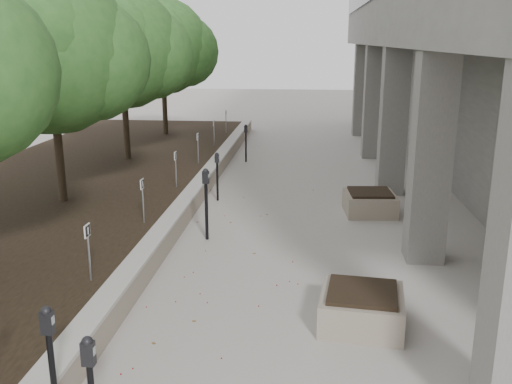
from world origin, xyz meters
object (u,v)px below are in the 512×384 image
at_px(crabapple_tree_3, 53,87).
at_px(crabapple_tree_5, 163,67).
at_px(planter_back, 370,202).
at_px(parking_meter_5, 246,143).
at_px(parking_meter_4, 217,177).
at_px(parking_meter_3, 206,204).
at_px(parking_meter_2, 53,371).
at_px(planter_front, 362,307).
at_px(crabapple_tree_4, 123,74).

height_order(crabapple_tree_3, crabapple_tree_5, same).
relative_size(crabapple_tree_3, planter_back, 4.49).
relative_size(crabapple_tree_3, parking_meter_5, 4.09).
xyz_separation_m(crabapple_tree_3, parking_meter_4, (3.51, 1.72, -2.46)).
height_order(crabapple_tree_3, planter_back, crabapple_tree_3).
bearing_deg(parking_meter_5, parking_meter_3, -86.81).
distance_m(crabapple_tree_3, parking_meter_5, 8.05).
distance_m(parking_meter_2, planter_back, 9.52).
bearing_deg(parking_meter_2, parking_meter_4, 89.88).
xyz_separation_m(crabapple_tree_5, parking_meter_2, (3.25, -17.58, -2.36)).
distance_m(parking_meter_2, parking_meter_4, 9.30).
distance_m(parking_meter_5, planter_front, 11.93).
distance_m(crabapple_tree_3, planter_front, 8.78).
bearing_deg(parking_meter_4, crabapple_tree_5, 116.10).
xyz_separation_m(crabapple_tree_4, parking_meter_3, (3.77, -6.31, -2.33)).
bearing_deg(crabapple_tree_4, parking_meter_4, -43.04).
bearing_deg(parking_meter_5, crabapple_tree_3, -116.19).
relative_size(parking_meter_3, parking_meter_4, 1.20).
xyz_separation_m(crabapple_tree_3, parking_meter_5, (3.71, 6.71, -2.45)).
xyz_separation_m(parking_meter_2, parking_meter_4, (0.26, 9.30, -0.10)).
bearing_deg(parking_meter_4, parking_meter_5, 90.78).
xyz_separation_m(parking_meter_2, planter_front, (3.52, 2.76, -0.48)).
xyz_separation_m(crabapple_tree_4, planter_back, (7.46, -4.05, -2.84)).
distance_m(crabapple_tree_3, parking_meter_2, 8.57).
bearing_deg(crabapple_tree_4, planter_back, -28.52).
bearing_deg(parking_meter_5, planter_back, -54.23).
relative_size(crabapple_tree_4, parking_meter_4, 4.15).
xyz_separation_m(crabapple_tree_3, planter_back, (7.46, 0.95, -2.84)).
distance_m(parking_meter_3, planter_front, 4.64).
bearing_deg(crabapple_tree_5, crabapple_tree_3, -90.00).
bearing_deg(planter_back, parking_meter_5, 122.99).
xyz_separation_m(parking_meter_4, planter_back, (3.94, -0.77, -0.37)).
bearing_deg(crabapple_tree_4, crabapple_tree_5, 90.00).
height_order(parking_meter_2, parking_meter_5, parking_meter_2).
xyz_separation_m(parking_meter_2, parking_meter_3, (0.52, 6.26, 0.03)).
xyz_separation_m(parking_meter_4, parking_meter_5, (0.20, 4.99, 0.01)).
bearing_deg(planter_back, planter_front, -96.82).
bearing_deg(parking_meter_5, parking_meter_2, -89.08).
bearing_deg(parking_meter_4, planter_back, -7.98).
relative_size(parking_meter_4, parking_meter_5, 0.99).
bearing_deg(crabapple_tree_5, parking_meter_3, -71.56).
relative_size(crabapple_tree_4, parking_meter_2, 3.58).
height_order(crabapple_tree_4, parking_meter_5, crabapple_tree_4).
height_order(crabapple_tree_5, parking_meter_2, crabapple_tree_5).
distance_m(crabapple_tree_5, parking_meter_4, 9.32).
bearing_deg(crabapple_tree_4, planter_front, -55.44).
relative_size(parking_meter_2, planter_front, 1.25).
bearing_deg(crabapple_tree_3, crabapple_tree_5, 90.00).
xyz_separation_m(planter_front, planter_back, (0.69, 5.77, -0.00)).
relative_size(crabapple_tree_4, parking_meter_5, 4.09).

